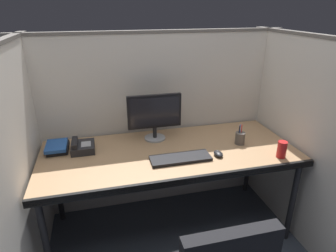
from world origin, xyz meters
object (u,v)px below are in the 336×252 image
Objects in this scene: desk at (170,157)px; book_stack at (57,147)px; computer_mouse at (218,154)px; soda_can at (282,149)px; pen_cup at (240,138)px; desk_phone at (82,147)px; keyboard_main at (180,158)px; monitor_center at (155,114)px.

book_stack is at bearing 164.98° from desk.
soda_can is (0.43, -0.13, 0.04)m from computer_mouse.
soda_can reaches higher than computer_mouse.
pen_cup is 0.72× the size of book_stack.
keyboard_main is at bearing -24.57° from desk_phone.
soda_can is at bearing -11.01° from keyboard_main.
keyboard_main is 0.74m from desk_phone.
computer_mouse is (0.32, -0.15, 0.07)m from desk.
desk_phone is at bearing 162.12° from soda_can.
book_stack reaches higher than computer_mouse.
desk is at bearing -14.77° from desk_phone.
book_stack is at bearing 157.17° from keyboard_main.
desk is 15.57× the size of soda_can.
soda_can reaches higher than desk_phone.
keyboard_main is at bearing -165.90° from pen_cup.
monitor_center is 0.60m from desk_phone.
monitor_center is at bearing 134.29° from computer_mouse.
desk_phone reaches higher than desk.
monitor_center is (-0.07, 0.24, 0.27)m from desk.
soda_can is 0.75× the size of pen_cup.
soda_can is 1.65m from book_stack.
desk_phone is (-0.96, 0.32, 0.02)m from computer_mouse.
monitor_center is at bearing 105.11° from desk.
desk is 10.00× the size of desk_phone.
desk_phone is (0.18, -0.05, 0.01)m from book_stack.
pen_cup reaches higher than book_stack.
computer_mouse is at bearing 163.78° from soda_can.
monitor_center reaches higher than desk_phone.
computer_mouse is at bearing -2.71° from keyboard_main.
keyboard_main is 2.26× the size of desk_phone.
desk_phone is (-0.64, 0.17, 0.08)m from desk.
desk is 8.44× the size of book_stack.
computer_mouse is 0.29m from pen_cup.
soda_can is 0.33m from pen_cup.
keyboard_main reaches higher than desk.
book_stack is at bearing 164.10° from desk_phone.
book_stack is at bearing 162.34° from soda_can.
computer_mouse reaches higher than keyboard_main.
computer_mouse is at bearing -25.72° from desk.
computer_mouse reaches higher than desk.
desk is at bearing 154.28° from computer_mouse.
pen_cup is (0.52, 0.13, 0.04)m from keyboard_main.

